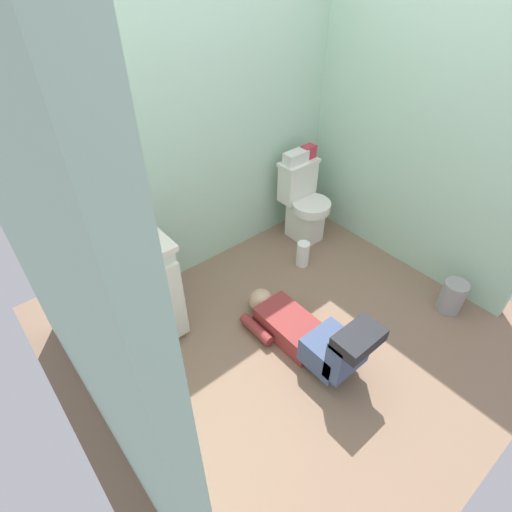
{
  "coord_description": "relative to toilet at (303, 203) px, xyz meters",
  "views": [
    {
      "loc": [
        -1.47,
        -1.4,
        2.34
      ],
      "look_at": [
        -0.01,
        0.35,
        0.45
      ],
      "focal_mm": 28.14,
      "sensor_mm": 36.0,
      "label": 1
    }
  ],
  "objects": [
    {
      "name": "ground_plane",
      "position": [
        -0.88,
        -0.73,
        -0.39
      ],
      "size": [
        3.1,
        3.01,
        0.04
      ],
      "primitive_type": "cube",
      "color": "#866752"
    },
    {
      "name": "toiletry_bag",
      "position": [
        0.1,
        0.09,
        0.44
      ],
      "size": [
        0.12,
        0.09,
        0.11
      ],
      "primitive_type": "cube",
      "color": "#B22D3F",
      "rests_on": "toilet"
    },
    {
      "name": "faucet",
      "position": [
        -1.77,
        0.06,
        0.5
      ],
      "size": [
        0.02,
        0.02,
        0.1
      ],
      "primitive_type": "cylinder",
      "color": "silver",
      "rests_on": "vanity_cabinet"
    },
    {
      "name": "tissue_box",
      "position": [
        -0.05,
        0.09,
        0.43
      ],
      "size": [
        0.22,
        0.11,
        0.1
      ],
      "primitive_type": "cube",
      "color": "silver",
      "rests_on": "toilet"
    },
    {
      "name": "vanity_cabinet",
      "position": [
        -1.77,
        -0.09,
        0.05
      ],
      "size": [
        0.6,
        0.53,
        0.82
      ],
      "color": "silver",
      "rests_on": "ground_plane"
    },
    {
      "name": "bottle_amber",
      "position": [
        -1.88,
        -0.03,
        0.54
      ],
      "size": [
        0.06,
        0.06,
        0.17
      ],
      "primitive_type": "cylinder",
      "color": "gold",
      "rests_on": "vanity_cabinet"
    },
    {
      "name": "trash_can",
      "position": [
        0.2,
        -1.44,
        -0.23
      ],
      "size": [
        0.18,
        0.18,
        0.27
      ],
      "primitive_type": "cylinder",
      "color": "gray",
      "rests_on": "ground_plane"
    },
    {
      "name": "soap_dispenser",
      "position": [
        -1.96,
        0.04,
        0.52
      ],
      "size": [
        0.06,
        0.06,
        0.17
      ],
      "color": "#34954F",
      "rests_on": "vanity_cabinet"
    },
    {
      "name": "bottle_white",
      "position": [
        -1.67,
        0.04,
        0.53
      ],
      "size": [
        0.06,
        0.06,
        0.15
      ],
      "primitive_type": "cylinder",
      "color": "silver",
      "rests_on": "vanity_cabinet"
    },
    {
      "name": "wall_left",
      "position": [
        -2.22,
        -0.73,
        0.83
      ],
      "size": [
        0.08,
        2.01,
        2.4
      ],
      "primitive_type": "cube",
      "color": "#ABD2B7",
      "rests_on": "ground_plane"
    },
    {
      "name": "bottle_clear",
      "position": [
        -1.73,
        0.04,
        0.53
      ],
      "size": [
        0.05,
        0.05,
        0.16
      ],
      "primitive_type": "cylinder",
      "color": "silver",
      "rests_on": "vanity_cabinet"
    },
    {
      "name": "bottle_blue",
      "position": [
        -1.8,
        -0.01,
        0.54
      ],
      "size": [
        0.05,
        0.05,
        0.18
      ],
      "primitive_type": "cylinder",
      "color": "#456CB6",
      "rests_on": "vanity_cabinet"
    },
    {
      "name": "wall_back",
      "position": [
        -0.88,
        0.32,
        0.83
      ],
      "size": [
        2.76,
        0.08,
        2.4
      ],
      "primitive_type": "cube",
      "color": "#ABD2B7",
      "rests_on": "ground_plane"
    },
    {
      "name": "paper_towel_roll",
      "position": [
        -0.3,
        -0.32,
        -0.25
      ],
      "size": [
        0.11,
        0.11,
        0.23
      ],
      "primitive_type": "cylinder",
      "color": "white",
      "rests_on": "ground_plane"
    },
    {
      "name": "toilet",
      "position": [
        0.0,
        0.0,
        0.0
      ],
      "size": [
        0.36,
        0.46,
        0.75
      ],
      "color": "white",
      "rests_on": "ground_plane"
    },
    {
      "name": "person_plumber",
      "position": [
        -0.94,
        -1.01,
        -0.19
      ],
      "size": [
        0.39,
        1.06,
        0.52
      ],
      "color": "maroon",
      "rests_on": "ground_plane"
    },
    {
      "name": "wall_right",
      "position": [
        0.46,
        -0.73,
        0.83
      ],
      "size": [
        0.08,
        2.01,
        2.4
      ],
      "primitive_type": "cube",
      "color": "#ABD2B7",
      "rests_on": "ground_plane"
    }
  ]
}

